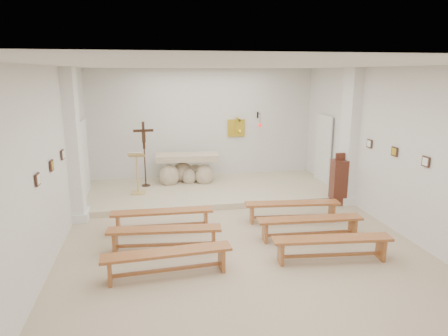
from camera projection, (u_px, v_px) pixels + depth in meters
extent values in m
cube|color=#C7AB8F|center=(238.00, 242.00, 8.13)|extent=(7.00, 10.00, 0.00)
cube|color=silver|center=(48.00, 166.00, 7.08)|extent=(0.02, 10.00, 3.50)
cube|color=silver|center=(401.00, 152.00, 8.36)|extent=(0.02, 10.00, 3.50)
cube|color=silver|center=(203.00, 126.00, 12.49)|extent=(7.00, 0.02, 3.50)
cube|color=silver|center=(240.00, 66.00, 7.32)|extent=(7.00, 10.00, 0.02)
cube|color=beige|center=(211.00, 190.00, 11.46)|extent=(6.98, 3.00, 0.15)
cube|color=white|center=(74.00, 146.00, 9.02)|extent=(0.26, 0.55, 3.50)
cube|color=white|center=(349.00, 137.00, 10.25)|extent=(0.26, 0.55, 3.50)
cube|color=yellow|center=(236.00, 128.00, 12.68)|extent=(0.55, 0.04, 0.55)
cube|color=black|center=(258.00, 115.00, 12.72)|extent=(0.04, 0.02, 0.20)
cylinder|color=black|center=(259.00, 113.00, 12.56)|extent=(0.02, 0.30, 0.02)
cylinder|color=black|center=(260.00, 119.00, 12.46)|extent=(0.01, 0.01, 0.34)
sphere|color=red|center=(260.00, 125.00, 12.50)|extent=(0.11, 0.11, 0.11)
cube|color=#3E251B|center=(38.00, 180.00, 6.33)|extent=(0.03, 0.20, 0.20)
cube|color=#3E251B|center=(52.00, 165.00, 7.29)|extent=(0.03, 0.20, 0.20)
cube|color=#3E251B|center=(63.00, 155.00, 8.24)|extent=(0.03, 0.20, 0.20)
cube|color=#3E251B|center=(426.00, 162.00, 7.60)|extent=(0.03, 0.20, 0.20)
cube|color=#3E251B|center=(394.00, 152.00, 8.56)|extent=(0.03, 0.20, 0.20)
cube|color=#3E251B|center=(369.00, 144.00, 9.51)|extent=(0.03, 0.20, 0.20)
cube|color=silver|center=(82.00, 199.00, 10.02)|extent=(0.10, 0.85, 0.52)
cube|color=silver|center=(335.00, 185.00, 11.28)|extent=(0.10, 0.85, 0.52)
ellipsoid|color=beige|center=(169.00, 176.00, 11.76)|extent=(0.60, 0.51, 0.68)
ellipsoid|color=beige|center=(204.00, 175.00, 11.91)|extent=(0.56, 0.47, 0.64)
ellipsoid|color=beige|center=(183.00, 172.00, 12.12)|extent=(0.64, 0.54, 0.60)
ellipsoid|color=beige|center=(196.00, 174.00, 12.14)|extent=(0.52, 0.44, 0.56)
ellipsoid|color=beige|center=(189.00, 177.00, 11.94)|extent=(0.44, 0.37, 0.52)
cube|color=beige|center=(187.00, 157.00, 11.84)|extent=(1.89, 0.85, 0.18)
cube|color=tan|center=(138.00, 193.00, 10.91)|extent=(0.39, 0.39, 0.04)
cylinder|color=tan|center=(137.00, 175.00, 10.80)|extent=(0.05, 0.05, 1.02)
cube|color=tan|center=(136.00, 155.00, 10.65)|extent=(0.45, 0.35, 0.17)
cube|color=white|center=(136.00, 154.00, 10.60)|extent=(0.39, 0.28, 0.13)
cylinder|color=#362011|center=(146.00, 185.00, 11.63)|extent=(0.25, 0.25, 0.03)
cylinder|color=#362011|center=(145.00, 167.00, 11.50)|extent=(0.04, 0.04, 1.13)
cube|color=#362011|center=(144.00, 135.00, 11.29)|extent=(0.08, 0.06, 0.77)
cube|color=#362011|center=(143.00, 131.00, 11.25)|extent=(0.57, 0.09, 0.07)
cube|color=#362011|center=(144.00, 137.00, 11.26)|extent=(0.11, 0.05, 0.33)
imported|color=#295D25|center=(200.00, 173.00, 12.00)|extent=(0.64, 0.64, 0.54)
cube|color=#512017|center=(338.00, 182.00, 10.38)|extent=(0.39, 0.39, 1.19)
cube|color=#512017|center=(340.00, 157.00, 10.22)|extent=(0.24, 0.07, 0.19)
cube|color=#AE6932|center=(162.00, 212.00, 8.64)|extent=(2.19, 0.42, 0.05)
cube|color=#AE6932|center=(118.00, 224.00, 8.55)|extent=(0.07, 0.32, 0.42)
cube|color=#AE6932|center=(206.00, 219.00, 8.84)|extent=(0.07, 0.32, 0.42)
cube|color=#AE6932|center=(163.00, 225.00, 8.72)|extent=(1.84, 0.12, 0.05)
cube|color=#AE6932|center=(292.00, 203.00, 9.19)|extent=(2.21, 0.58, 0.05)
cube|color=#AE6932|center=(252.00, 214.00, 9.17)|extent=(0.09, 0.32, 0.42)
cube|color=#AE6932|center=(332.00, 212.00, 9.31)|extent=(0.09, 0.32, 0.42)
cube|color=#AE6932|center=(292.00, 216.00, 9.26)|extent=(1.83, 0.26, 0.05)
cube|color=#AE6932|center=(164.00, 229.00, 7.67)|extent=(2.21, 0.57, 0.05)
cube|color=#AE6932|center=(115.00, 242.00, 7.64)|extent=(0.09, 0.32, 0.42)
cube|color=#AE6932|center=(213.00, 239.00, 7.80)|extent=(0.09, 0.32, 0.42)
cube|color=#AE6932|center=(165.00, 245.00, 7.74)|extent=(1.83, 0.25, 0.05)
cube|color=#AE6932|center=(310.00, 219.00, 8.21)|extent=(2.20, 0.48, 0.05)
cube|color=#AE6932|center=(265.00, 232.00, 8.14)|extent=(0.08, 0.32, 0.42)
cube|color=#AE6932|center=(353.00, 227.00, 8.38)|extent=(0.08, 0.32, 0.42)
cube|color=#AE6932|center=(309.00, 233.00, 8.28)|extent=(1.84, 0.17, 0.05)
cube|color=#AE6932|center=(167.00, 252.00, 6.69)|extent=(2.20, 0.49, 0.05)
cube|color=#AE6932|center=(110.00, 272.00, 6.51)|extent=(0.08, 0.32, 0.42)
cube|color=#AE6932|center=(222.00, 258.00, 6.97)|extent=(0.08, 0.32, 0.42)
cube|color=#AE6932|center=(168.00, 270.00, 6.76)|extent=(1.84, 0.18, 0.05)
cube|color=#AE6932|center=(332.00, 239.00, 7.23)|extent=(2.21, 0.57, 0.05)
cube|color=#AE6932|center=(281.00, 252.00, 7.20)|extent=(0.09, 0.32, 0.42)
cube|color=#AE6932|center=(381.00, 248.00, 7.37)|extent=(0.09, 0.32, 0.42)
cube|color=#AE6932|center=(331.00, 255.00, 7.31)|extent=(1.83, 0.24, 0.05)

